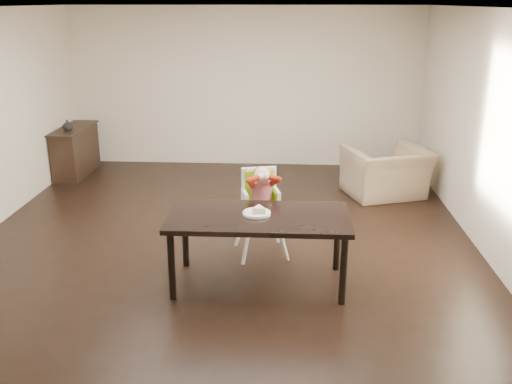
% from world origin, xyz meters
% --- Properties ---
extents(ground, '(7.00, 7.00, 0.00)m').
position_xyz_m(ground, '(0.00, 0.00, 0.00)').
color(ground, black).
rests_on(ground, ground).
extents(room_walls, '(6.02, 7.02, 2.71)m').
position_xyz_m(room_walls, '(0.00, 0.00, 1.86)').
color(room_walls, beige).
rests_on(room_walls, ground).
extents(dining_table, '(1.80, 0.90, 0.75)m').
position_xyz_m(dining_table, '(0.47, -1.03, 0.67)').
color(dining_table, black).
rests_on(dining_table, ground).
extents(high_chair, '(0.53, 0.53, 1.04)m').
position_xyz_m(high_chair, '(0.46, -0.26, 0.73)').
color(high_chair, white).
rests_on(high_chair, ground).
extents(plate, '(0.37, 0.37, 0.08)m').
position_xyz_m(plate, '(0.46, -1.01, 0.78)').
color(plate, white).
rests_on(plate, dining_table).
extents(armchair, '(1.29, 1.04, 0.98)m').
position_xyz_m(armchair, '(2.20, 1.86, 0.49)').
color(armchair, '#A08665').
rests_on(armchair, ground).
extents(sideboard, '(0.44, 1.26, 0.79)m').
position_xyz_m(sideboard, '(-2.78, 2.70, 0.40)').
color(sideboard, black).
rests_on(sideboard, ground).
extents(vase, '(0.19, 0.20, 0.17)m').
position_xyz_m(vase, '(-2.78, 2.48, 0.87)').
color(vase, '#99999E').
rests_on(vase, sideboard).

